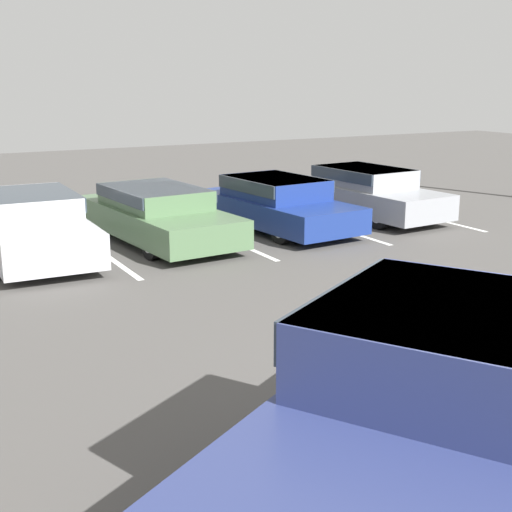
{
  "coord_description": "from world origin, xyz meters",
  "views": [
    {
      "loc": [
        -5.2,
        -4.27,
        3.43
      ],
      "look_at": [
        -0.59,
        4.16,
        1.0
      ],
      "focal_mm": 50.0,
      "sensor_mm": 36.0,
      "label": 1
    }
  ],
  "objects_px": {
    "pickup_truck": "(462,403)",
    "parked_sedan_e": "(365,191)",
    "parked_sedan_d": "(276,202)",
    "parked_sedan_b": "(32,223)",
    "parked_sedan_c": "(157,212)"
  },
  "relations": [
    {
      "from": "parked_sedan_c",
      "to": "parked_sedan_e",
      "type": "xyz_separation_m",
      "value": [
        5.57,
        0.08,
        0.03
      ]
    },
    {
      "from": "parked_sedan_b",
      "to": "pickup_truck",
      "type": "bearing_deg",
      "value": 8.5
    },
    {
      "from": "pickup_truck",
      "to": "parked_sedan_d",
      "type": "xyz_separation_m",
      "value": [
        4.23,
        10.17,
        -0.28
      ]
    },
    {
      "from": "parked_sedan_b",
      "to": "parked_sedan_c",
      "type": "xyz_separation_m",
      "value": [
        2.63,
        0.18,
        -0.05
      ]
    },
    {
      "from": "parked_sedan_c",
      "to": "parked_sedan_e",
      "type": "height_order",
      "value": "parked_sedan_e"
    },
    {
      "from": "parked_sedan_c",
      "to": "parked_sedan_d",
      "type": "distance_m",
      "value": 2.87
    },
    {
      "from": "pickup_truck",
      "to": "parked_sedan_c",
      "type": "relative_size",
      "value": 1.23
    },
    {
      "from": "pickup_truck",
      "to": "parked_sedan_d",
      "type": "distance_m",
      "value": 11.02
    },
    {
      "from": "parked_sedan_c",
      "to": "parked_sedan_b",
      "type": "bearing_deg",
      "value": -90.75
    },
    {
      "from": "pickup_truck",
      "to": "parked_sedan_c",
      "type": "distance_m",
      "value": 10.42
    },
    {
      "from": "parked_sedan_b",
      "to": "parked_sedan_e",
      "type": "height_order",
      "value": "parked_sedan_b"
    },
    {
      "from": "parked_sedan_b",
      "to": "parked_sedan_d",
      "type": "bearing_deg",
      "value": 91.71
    },
    {
      "from": "parked_sedan_c",
      "to": "parked_sedan_d",
      "type": "xyz_separation_m",
      "value": [
        2.86,
        -0.15,
        0.01
      ]
    },
    {
      "from": "parked_sedan_d",
      "to": "parked_sedan_c",
      "type": "bearing_deg",
      "value": -98.13
    },
    {
      "from": "pickup_truck",
      "to": "parked_sedan_e",
      "type": "bearing_deg",
      "value": 25.44
    }
  ]
}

